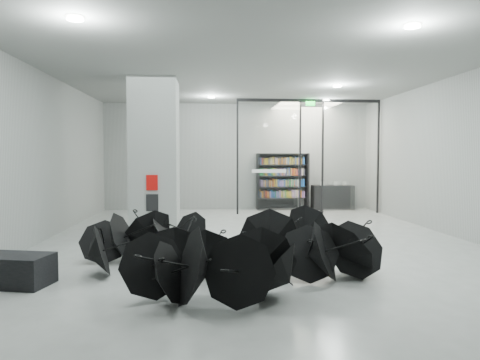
{
  "coord_description": "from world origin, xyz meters",
  "views": [
    {
      "loc": [
        -1.09,
        -9.48,
        1.98
      ],
      "look_at": [
        -0.3,
        1.5,
        1.4
      ],
      "focal_mm": 32.47,
      "sensor_mm": 36.0,
      "label": 1
    }
  ],
  "objects": [
    {
      "name": "room",
      "position": [
        0.0,
        0.0,
        2.84
      ],
      "size": [
        14.0,
        14.02,
        4.01
      ],
      "color": "gray",
      "rests_on": "ground"
    },
    {
      "name": "column",
      "position": [
        -2.5,
        2.0,
        2.0
      ],
      "size": [
        1.2,
        1.2,
        4.0
      ],
      "primitive_type": "cube",
      "color": "slate",
      "rests_on": "ground"
    },
    {
      "name": "fire_cabinet",
      "position": [
        -2.5,
        1.38,
        1.35
      ],
      "size": [
        0.28,
        0.04,
        0.38
      ],
      "primitive_type": "cube",
      "color": "#A50A07",
      "rests_on": "column"
    },
    {
      "name": "info_panel",
      "position": [
        -2.5,
        1.38,
        0.85
      ],
      "size": [
        0.3,
        0.03,
        0.42
      ],
      "primitive_type": "cube",
      "color": "black",
      "rests_on": "column"
    },
    {
      "name": "exit_sign",
      "position": [
        2.4,
        5.3,
        3.82
      ],
      "size": [
        0.3,
        0.06,
        0.15
      ],
      "primitive_type": "cube",
      "color": "#0CE533",
      "rests_on": "room"
    },
    {
      "name": "glass_partition",
      "position": [
        2.39,
        5.5,
        2.18
      ],
      "size": [
        5.06,
        0.08,
        4.0
      ],
      "color": "silver",
      "rests_on": "ground"
    },
    {
      "name": "bench",
      "position": [
        -4.29,
        -2.6,
        0.24
      ],
      "size": [
        1.58,
        0.94,
        0.47
      ],
      "primitive_type": "cube",
      "rotation": [
        0.0,
        0.0,
        -0.22
      ],
      "color": "black",
      "rests_on": "ground"
    },
    {
      "name": "bookshelf",
      "position": [
        1.69,
        6.75,
        1.06
      ],
      "size": [
        1.97,
        0.67,
        2.13
      ],
      "primitive_type": null,
      "rotation": [
        0.0,
        0.0,
        0.15
      ],
      "color": "black",
      "rests_on": "ground"
    },
    {
      "name": "shop_counter",
      "position": [
        3.6,
        6.63,
        0.46
      ],
      "size": [
        1.53,
        0.62,
        0.92
      ],
      "primitive_type": "cube",
      "rotation": [
        0.0,
        0.0,
        -0.0
      ],
      "color": "black",
      "rests_on": "ground"
    },
    {
      "name": "umbrella_cluster",
      "position": [
        -0.76,
        -2.26,
        0.3
      ],
      "size": [
        5.48,
        4.64,
        1.3
      ],
      "color": "black",
      "rests_on": "ground"
    }
  ]
}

